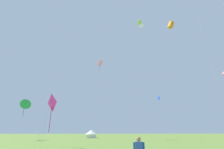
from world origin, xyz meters
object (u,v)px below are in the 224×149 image
(kite_magenta_diamond, at_px, (52,104))
(kite_blue_diamond, at_px, (159,99))
(kite_green_delta, at_px, (24,106))
(kite_lime_parafoil, at_px, (140,23))
(festival_tent_center, at_px, (91,133))
(kite_white_diamond, at_px, (142,30))
(kite_orange_box, at_px, (171,25))
(kite_pink_box, at_px, (100,63))

(kite_magenta_diamond, bearing_deg, kite_blue_diamond, 45.94)
(kite_green_delta, xyz_separation_m, kite_blue_diamond, (43.18, 9.02, 4.79))
(kite_blue_diamond, bearing_deg, kite_lime_parafoil, -125.29)
(kite_lime_parafoil, height_order, festival_tent_center, kite_lime_parafoil)
(kite_white_diamond, relative_size, festival_tent_center, 6.94)
(kite_magenta_diamond, xyz_separation_m, festival_tent_center, (6.82, 34.68, -4.46))
(kite_magenta_diamond, height_order, kite_lime_parafoil, kite_lime_parafoil)
(kite_white_diamond, bearing_deg, kite_lime_parafoil, 73.84)
(festival_tent_center, bearing_deg, kite_orange_box, -36.22)
(kite_white_diamond, distance_m, kite_blue_diamond, 30.20)
(kite_blue_diamond, relative_size, festival_tent_center, 3.68)
(kite_magenta_diamond, height_order, kite_blue_diamond, kite_blue_diamond)
(kite_magenta_diamond, bearing_deg, kite_green_delta, 117.51)
(kite_magenta_diamond, relative_size, kite_green_delta, 0.71)
(kite_lime_parafoil, relative_size, festival_tent_center, 8.74)
(kite_green_delta, height_order, kite_lime_parafoil, kite_lime_parafoil)
(kite_magenta_diamond, relative_size, kite_orange_box, 0.20)
(kite_white_diamond, distance_m, kite_magenta_diamond, 27.81)
(kite_pink_box, bearing_deg, kite_lime_parafoil, -39.31)
(kite_blue_diamond, height_order, kite_lime_parafoil, kite_lime_parafoil)
(festival_tent_center, bearing_deg, kite_blue_diamond, -5.89)
(kite_white_diamond, bearing_deg, kite_pink_box, 116.50)
(kite_white_diamond, bearing_deg, festival_tent_center, 112.24)
(kite_magenta_diamond, bearing_deg, festival_tent_center, 78.87)
(kite_orange_box, bearing_deg, kite_magenta_diamond, -151.11)
(kite_green_delta, bearing_deg, kite_pink_box, 9.10)
(kite_pink_box, relative_size, kite_lime_parafoil, 0.72)
(kite_pink_box, distance_m, kite_lime_parafoil, 18.35)
(kite_green_delta, bearing_deg, kite_lime_parafoil, -11.05)
(kite_orange_box, height_order, kite_lime_parafoil, kite_orange_box)
(kite_pink_box, height_order, festival_tent_center, kite_pink_box)
(kite_magenta_diamond, height_order, kite_pink_box, kite_pink_box)
(kite_magenta_diamond, distance_m, kite_orange_box, 45.74)
(kite_magenta_diamond, height_order, kite_green_delta, kite_green_delta)
(kite_magenta_diamond, bearing_deg, kite_orange_box, 28.89)
(kite_white_diamond, xyz_separation_m, kite_orange_box, (13.17, 9.02, 9.23))
(kite_magenta_diamond, relative_size, kite_blue_diamond, 0.50)
(kite_pink_box, relative_size, festival_tent_center, 6.31)
(kite_white_diamond, distance_m, festival_tent_center, 37.70)
(kite_green_delta, height_order, kite_blue_diamond, kite_blue_diamond)
(kite_lime_parafoil, bearing_deg, kite_magenta_diamond, -140.29)
(kite_green_delta, distance_m, kite_blue_diamond, 44.37)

